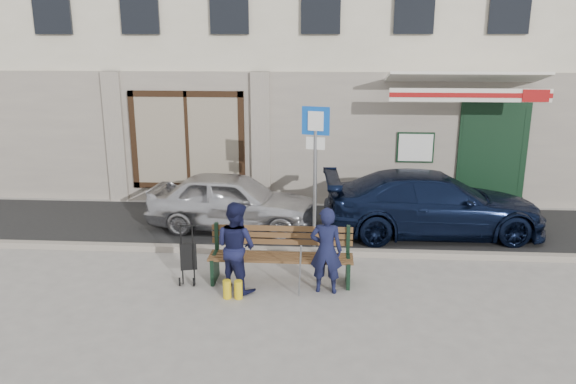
# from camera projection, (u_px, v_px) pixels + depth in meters

# --- Properties ---
(ground) EXTENTS (80.00, 80.00, 0.00)m
(ground) POSITION_uv_depth(u_px,v_px,m) (313.00, 289.00, 9.20)
(ground) COLOR #9E9991
(ground) RESTS_ON ground
(asphalt_lane) EXTENTS (60.00, 3.20, 0.01)m
(asphalt_lane) POSITION_uv_depth(u_px,v_px,m) (317.00, 227.00, 12.18)
(asphalt_lane) COLOR #282828
(asphalt_lane) RESTS_ON ground
(curb) EXTENTS (60.00, 0.18, 0.12)m
(curb) POSITION_uv_depth(u_px,v_px,m) (315.00, 252.00, 10.63)
(curb) COLOR #9E9384
(curb) RESTS_ON ground
(building) EXTENTS (20.00, 8.27, 10.00)m
(building) POSITION_uv_depth(u_px,v_px,m) (323.00, 1.00, 16.00)
(building) COLOR beige
(building) RESTS_ON ground
(car_silver) EXTENTS (3.74, 1.82, 1.23)m
(car_silver) POSITION_uv_depth(u_px,v_px,m) (233.00, 201.00, 11.96)
(car_silver) COLOR silver
(car_silver) RESTS_ON ground
(car_navy) EXTENTS (4.62, 2.10, 1.31)m
(car_navy) POSITION_uv_depth(u_px,v_px,m) (433.00, 204.00, 11.62)
(car_navy) COLOR black
(car_navy) RESTS_ON ground
(parking_sign) EXTENTS (0.51, 0.15, 2.78)m
(parking_sign) POSITION_uv_depth(u_px,v_px,m) (315.00, 156.00, 10.33)
(parking_sign) COLOR gray
(parking_sign) RESTS_ON ground
(bench) EXTENTS (2.40, 1.17, 0.98)m
(bench) POSITION_uv_depth(u_px,v_px,m) (278.00, 256.00, 9.36)
(bench) COLOR brown
(bench) RESTS_ON ground
(man) EXTENTS (0.55, 0.38, 1.43)m
(man) POSITION_uv_depth(u_px,v_px,m) (326.00, 250.00, 8.93)
(man) COLOR #131635
(man) RESTS_ON ground
(woman) EXTENTS (0.91, 0.86, 1.48)m
(woman) POSITION_uv_depth(u_px,v_px,m) (236.00, 246.00, 9.02)
(woman) COLOR #141739
(woman) RESTS_ON ground
(stroller) EXTENTS (0.33, 0.43, 0.96)m
(stroller) POSITION_uv_depth(u_px,v_px,m) (188.00, 258.00, 9.39)
(stroller) COLOR black
(stroller) RESTS_ON ground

